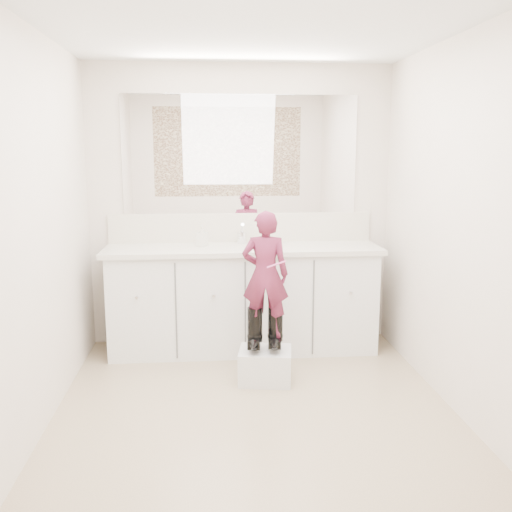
{
  "coord_description": "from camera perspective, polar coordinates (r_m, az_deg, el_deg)",
  "views": [
    {
      "loc": [
        -0.29,
        -3.44,
        1.68
      ],
      "look_at": [
        0.06,
        0.66,
        0.92
      ],
      "focal_mm": 40.0,
      "sensor_mm": 36.0,
      "label": 1
    }
  ],
  "objects": [
    {
      "name": "cup",
      "position": [
        4.76,
        1.49,
        1.49
      ],
      "size": [
        0.11,
        0.11,
        0.08
      ],
      "primitive_type": "imported",
      "rotation": [
        0.0,
        0.0,
        0.26
      ],
      "color": "beige",
      "rests_on": "countertop"
    },
    {
      "name": "faucet",
      "position": [
        4.88,
        -1.44,
        1.83
      ],
      "size": [
        0.08,
        0.08,
        0.1
      ],
      "primitive_type": "cylinder",
      "color": "silver",
      "rests_on": "countertop"
    },
    {
      "name": "wall_right",
      "position": [
        3.82,
        19.77,
        2.7
      ],
      "size": [
        0.0,
        3.0,
        3.0
      ],
      "primitive_type": "plane",
      "rotation": [
        1.57,
        0.0,
        -1.57
      ],
      "color": "beige",
      "rests_on": "floor"
    },
    {
      "name": "dot_panel",
      "position": [
        1.97,
        3.66,
        9.59
      ],
      "size": [
        2.0,
        0.01,
        1.2
      ],
      "primitive_type": "cube",
      "color": "#472819",
      "rests_on": "wall_front"
    },
    {
      "name": "step_stool",
      "position": [
        4.27,
        0.93,
        -10.89
      ],
      "size": [
        0.42,
        0.37,
        0.24
      ],
      "primitive_type": "cube",
      "rotation": [
        0.0,
        0.0,
        -0.15
      ],
      "color": "silver",
      "rests_on": "floor"
    },
    {
      "name": "ceiling",
      "position": [
        3.52,
        -0.07,
        22.32
      ],
      "size": [
        3.0,
        3.0,
        0.0
      ],
      "primitive_type": "plane",
      "rotation": [
        3.14,
        0.0,
        0.0
      ],
      "color": "white",
      "rests_on": "wall_back"
    },
    {
      "name": "countertop",
      "position": [
        4.73,
        -1.31,
        0.68
      ],
      "size": [
        2.28,
        0.58,
        0.04
      ],
      "primitive_type": "cube",
      "color": "beige",
      "rests_on": "vanity_cabinet"
    },
    {
      "name": "vanity_cabinet",
      "position": [
        4.84,
        -1.3,
        -4.48
      ],
      "size": [
        2.2,
        0.55,
        0.85
      ],
      "primitive_type": "cube",
      "color": "silver",
      "rests_on": "floor"
    },
    {
      "name": "soap_bottle",
      "position": [
        4.77,
        -5.42,
        2.02
      ],
      "size": [
        0.1,
        0.1,
        0.17
      ],
      "primitive_type": "imported",
      "rotation": [
        0.0,
        0.0,
        -0.4
      ],
      "color": "silver",
      "rests_on": "countertop"
    },
    {
      "name": "wall_left",
      "position": [
        3.62,
        -21.07,
        2.2
      ],
      "size": [
        0.0,
        3.0,
        3.0
      ],
      "primitive_type": "plane",
      "rotation": [
        1.57,
        0.0,
        1.57
      ],
      "color": "beige",
      "rests_on": "floor"
    },
    {
      "name": "wall_front",
      "position": [
        2.02,
        3.55,
        -3.28
      ],
      "size": [
        2.6,
        0.0,
        2.6
      ],
      "primitive_type": "plane",
      "rotation": [
        -1.57,
        0.0,
        0.0
      ],
      "color": "beige",
      "rests_on": "floor"
    },
    {
      "name": "boot_right",
      "position": [
        4.2,
        1.94,
        -7.21
      ],
      "size": [
        0.15,
        0.23,
        0.32
      ],
      "primitive_type": null,
      "rotation": [
        0.0,
        0.0,
        -0.15
      ],
      "color": "black",
      "rests_on": "step_stool"
    },
    {
      "name": "toddler",
      "position": [
        4.09,
        0.93,
        -1.86
      ],
      "size": [
        0.37,
        0.27,
        0.92
      ],
      "primitive_type": "imported",
      "rotation": [
        0.0,
        0.0,
        2.99
      ],
      "color": "#9F3159",
      "rests_on": "step_stool"
    },
    {
      "name": "toothbrush",
      "position": [
        4.0,
        2.05,
        -0.84
      ],
      "size": [
        0.14,
        0.03,
        0.06
      ],
      "primitive_type": "cylinder",
      "rotation": [
        0.0,
        1.22,
        -0.15
      ],
      "color": "pink",
      "rests_on": "toddler"
    },
    {
      "name": "wall_back",
      "position": [
        4.97,
        -1.54,
        5.01
      ],
      "size": [
        2.6,
        0.0,
        2.6
      ],
      "primitive_type": "plane",
      "rotation": [
        1.57,
        0.0,
        0.0
      ],
      "color": "beige",
      "rests_on": "floor"
    },
    {
      "name": "mirror",
      "position": [
        4.94,
        -1.56,
        10.08
      ],
      "size": [
        2.0,
        0.02,
        1.0
      ],
      "primitive_type": "cube",
      "color": "white",
      "rests_on": "wall_back"
    },
    {
      "name": "backsplash",
      "position": [
        4.98,
        -1.52,
        2.87
      ],
      "size": [
        2.28,
        0.03,
        0.25
      ],
      "primitive_type": "cube",
      "color": "beige",
      "rests_on": "countertop"
    },
    {
      "name": "boot_left",
      "position": [
        4.19,
        -0.11,
        -7.27
      ],
      "size": [
        0.15,
        0.23,
        0.32
      ],
      "primitive_type": null,
      "rotation": [
        0.0,
        0.0,
        -0.15
      ],
      "color": "black",
      "rests_on": "step_stool"
    },
    {
      "name": "floor",
      "position": [
        3.84,
        -0.06,
        -15.41
      ],
      "size": [
        3.0,
        3.0,
        0.0
      ],
      "primitive_type": "plane",
      "color": "#8D795C",
      "rests_on": "ground"
    }
  ]
}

